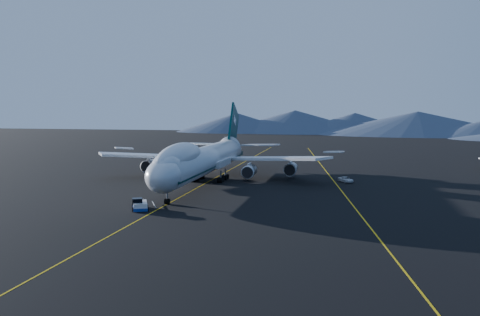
# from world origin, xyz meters

# --- Properties ---
(ground) EXTENTS (500.00, 500.00, 0.00)m
(ground) POSITION_xyz_m (0.00, 0.00, 0.00)
(ground) COLOR black
(ground) RESTS_ON ground
(taxiway_line_main) EXTENTS (0.25, 220.00, 0.01)m
(taxiway_line_main) POSITION_xyz_m (0.00, 0.00, 0.01)
(taxiway_line_main) COLOR yellow
(taxiway_line_main) RESTS_ON ground
(taxiway_line_side) EXTENTS (28.08, 198.09, 0.01)m
(taxiway_line_side) POSITION_xyz_m (30.00, 10.00, 0.01)
(taxiway_line_side) COLOR yellow
(taxiway_line_side) RESTS_ON ground
(boeing_747) EXTENTS (59.62, 72.43, 19.37)m
(boeing_747) POSITION_xyz_m (0.00, 0.03, 5.81)
(boeing_747) COLOR silver
(boeing_747) RESTS_ON ground
(pushback_tug) EXTENTS (4.32, 5.58, 2.17)m
(pushback_tug) POSITION_xyz_m (-3.00, -32.45, 0.68)
(pushback_tug) COLOR silver
(pushback_tug) RESTS_ON ground
(service_van) EXTENTS (4.23, 5.10, 1.29)m
(service_van) POSITION_xyz_m (32.76, 9.44, 0.65)
(service_van) COLOR silver
(service_van) RESTS_ON ground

